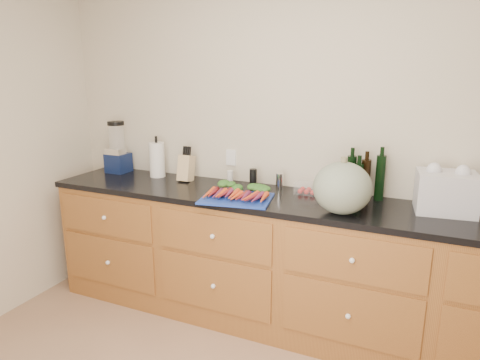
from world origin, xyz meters
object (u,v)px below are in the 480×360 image
at_px(carrots, 238,193).
at_px(knife_block, 186,168).
at_px(blender_appliance, 117,150).
at_px(squash, 342,188).
at_px(paper_towel, 157,160).
at_px(cutting_board, 236,199).
at_px(tomato_box, 308,188).

distance_m(carrots, knife_block, 0.63).
bearing_deg(blender_appliance, knife_block, -1.51).
xyz_separation_m(squash, paper_towel, (-1.53, 0.32, -0.02)).
height_order(cutting_board, knife_block, knife_block).
relative_size(cutting_board, squash, 1.31).
relative_size(carrots, squash, 1.22).
distance_m(blender_appliance, paper_towel, 0.39).
height_order(squash, paper_towel, squash).
xyz_separation_m(squash, tomato_box, (-0.29, 0.33, -0.12)).
bearing_deg(knife_block, paper_towel, 175.92).
bearing_deg(squash, cutting_board, -179.67).
relative_size(squash, tomato_box, 2.10).
relative_size(cutting_board, carrots, 1.08).
bearing_deg(carrots, squash, -2.40).
distance_m(squash, blender_appliance, 1.95).
xyz_separation_m(carrots, tomato_box, (0.40, 0.30, 0.00)).
xyz_separation_m(squash, knife_block, (-1.25, 0.30, -0.06)).
distance_m(carrots, paper_towel, 0.90).
bearing_deg(tomato_box, carrots, -143.16).
distance_m(paper_towel, tomato_box, 1.24).
xyz_separation_m(carrots, paper_towel, (-0.84, 0.29, 0.10)).
relative_size(carrots, paper_towel, 1.53).
bearing_deg(carrots, cutting_board, -90.00).
xyz_separation_m(cutting_board, knife_block, (-0.56, 0.30, 0.09)).
relative_size(cutting_board, knife_block, 2.30).
bearing_deg(carrots, paper_towel, 161.21).
xyz_separation_m(paper_towel, knife_block, (0.28, -0.02, -0.04)).
bearing_deg(blender_appliance, squash, -9.25).
bearing_deg(knife_block, carrots, -25.36).
relative_size(cutting_board, tomato_box, 2.76).
height_order(knife_block, tomato_box, knife_block).
distance_m(cutting_board, knife_block, 0.65).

